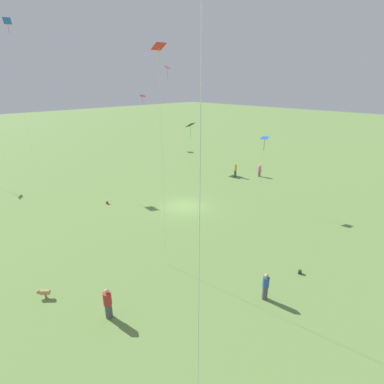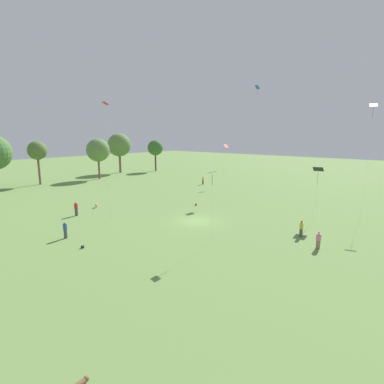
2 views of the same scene
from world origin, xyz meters
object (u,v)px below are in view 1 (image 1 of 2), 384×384
(kite_5, at_px, (159,67))
(dog_0, at_px, (43,292))
(person_2, at_px, (108,304))
(kite_7, at_px, (264,141))
(kite_1, at_px, (190,126))
(kite_6, at_px, (9,31))
(person_1, at_px, (259,171))
(picnic_bag_1, at_px, (300,272))
(person_0, at_px, (235,171))
(person_4, at_px, (265,287))
(picnic_bag_2, at_px, (107,203))
(kite_4, at_px, (143,97))
(kite_3, at_px, (167,72))

(kite_5, relative_size, dog_0, 20.30)
(person_2, xyz_separation_m, kite_7, (3.37, -20.27, 5.95))
(kite_1, distance_m, kite_6, 26.39)
(person_1, bearing_deg, kite_1, 19.11)
(person_1, height_order, kite_7, kite_7)
(picnic_bag_1, bearing_deg, person_0, -40.94)
(person_2, height_order, kite_7, kite_7)
(person_0, xyz_separation_m, kite_6, (23.22, 18.69, 17.70))
(person_2, relative_size, kite_6, 0.09)
(person_4, height_order, picnic_bag_1, person_4)
(person_4, xyz_separation_m, picnic_bag_2, (20.41, -0.91, -0.75))
(kite_5, relative_size, picnic_bag_2, 48.88)
(kite_6, xyz_separation_m, picnic_bag_2, (-19.46, -0.89, -18.44))
(person_1, height_order, person_2, person_2)
(kite_1, bearing_deg, person_4, 90.45)
(picnic_bag_2, bearing_deg, person_0, -101.91)
(person_0, distance_m, dog_0, 29.18)
(person_4, distance_m, picnic_bag_2, 20.44)
(kite_7, xyz_separation_m, dog_0, (0.93, 22.29, -6.50))
(person_2, xyz_separation_m, kite_6, (34.51, -7.61, 17.65))
(person_2, height_order, picnic_bag_1, person_2)
(person_1, bearing_deg, person_0, 46.83)
(person_4, bearing_deg, person_0, -120.28)
(kite_7, height_order, picnic_bag_1, kite_7)
(person_0, distance_m, kite_7, 11.63)
(person_1, height_order, kite_4, kite_4)
(person_1, xyz_separation_m, dog_0, (-4.73, 30.84, -0.44))
(kite_4, height_order, picnic_bag_2, kite_4)
(kite_6, xyz_separation_m, picnic_bag_1, (-40.21, -3.95, -18.47))
(person_0, distance_m, person_2, 28.62)
(person_0, relative_size, picnic_bag_1, 6.06)
(person_0, relative_size, kite_1, 0.26)
(person_1, bearing_deg, picnic_bag_2, 72.26)
(kite_7, relative_size, picnic_bag_2, 24.51)
(kite_5, bearing_deg, person_2, 65.15)
(kite_6, bearing_deg, dog_0, 142.96)
(person_1, height_order, kite_3, kite_3)
(kite_1, height_order, dog_0, kite_1)
(kite_4, bearing_deg, kite_7, 174.35)
(kite_1, bearing_deg, dog_0, 64.65)
(person_0, xyz_separation_m, picnic_bag_1, (-16.99, 14.74, -0.77))
(kite_1, relative_size, picnic_bag_2, 22.84)
(kite_1, distance_m, kite_4, 20.39)
(kite_5, bearing_deg, kite_1, -89.79)
(person_2, height_order, kite_5, kite_5)
(kite_3, bearing_deg, dog_0, -112.97)
(person_0, relative_size, person_4, 0.98)
(kite_4, relative_size, dog_0, 13.96)
(person_1, height_order, person_4, person_4)
(person_4, xyz_separation_m, kite_1, (24.37, -17.53, 5.47))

